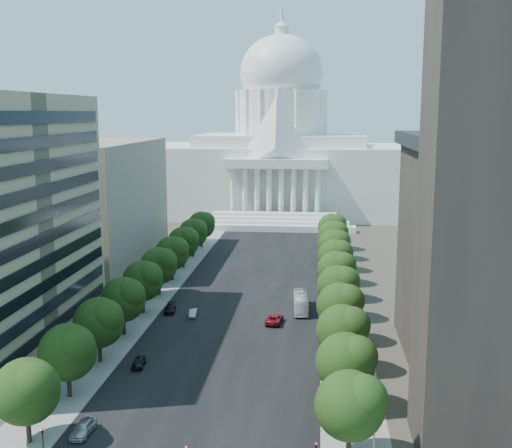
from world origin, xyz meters
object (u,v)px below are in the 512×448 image
(car_red, at_px, (274,319))
(city_bus, at_px, (301,303))
(car_dark_a, at_px, (139,362))
(car_parked, at_px, (83,428))
(car_dark_b, at_px, (170,309))
(car_silver, at_px, (193,313))

(car_red, relative_size, city_bus, 0.52)
(car_dark_a, height_order, car_parked, car_parked)
(car_parked, bearing_deg, car_dark_b, 92.07)
(car_dark_b, relative_size, car_parked, 0.99)
(car_dark_b, distance_m, car_parked, 46.62)
(car_red, xyz_separation_m, car_dark_b, (-19.95, 4.55, -0.11))
(car_dark_b, bearing_deg, car_silver, -31.13)
(car_dark_a, relative_size, car_parked, 0.86)
(car_red, bearing_deg, car_silver, -3.75)
(car_red, relative_size, car_dark_b, 1.21)
(car_red, bearing_deg, car_dark_b, -7.48)
(car_silver, height_order, car_red, car_red)
(car_silver, bearing_deg, car_dark_a, -103.62)
(car_silver, xyz_separation_m, car_dark_b, (-4.77, 2.11, 0.05))
(car_dark_a, xyz_separation_m, car_red, (18.51, 21.76, 0.10))
(car_dark_a, distance_m, car_dark_b, 26.35)
(city_bus, bearing_deg, car_silver, -167.15)
(car_parked, bearing_deg, car_dark_a, 89.01)
(car_dark_a, distance_m, car_red, 28.57)
(car_silver, distance_m, car_red, 15.37)
(car_red, distance_m, city_bus, 9.19)
(car_dark_a, xyz_separation_m, car_parked, (-0.81, -20.31, 0.11))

